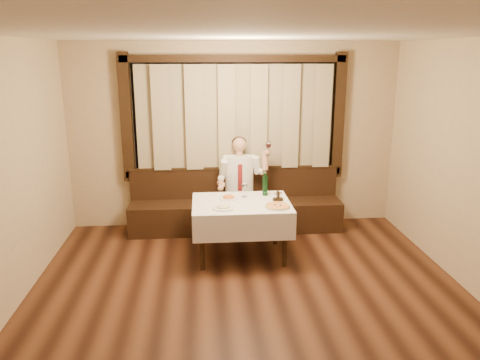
{
  "coord_description": "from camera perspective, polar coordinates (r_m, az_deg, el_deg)",
  "views": [
    {
      "loc": [
        -0.5,
        -4.07,
        2.63
      ],
      "look_at": [
        0.0,
        1.9,
        1.0
      ],
      "focal_mm": 35.0,
      "sensor_mm": 36.0,
      "label": 1
    }
  ],
  "objects": [
    {
      "name": "pasta_red",
      "position": [
        6.22,
        -1.41,
        -1.96
      ],
      "size": [
        0.26,
        0.26,
        0.09
      ],
      "rotation": [
        0.0,
        0.0,
        -0.0
      ],
      "color": "white",
      "rests_on": "dining_table"
    },
    {
      "name": "dining_table",
      "position": [
        6.12,
        0.16,
        -3.65
      ],
      "size": [
        1.27,
        0.97,
        0.76
      ],
      "color": "black",
      "rests_on": "ground"
    },
    {
      "name": "pasta_cream",
      "position": [
        5.83,
        -2.06,
        -3.15
      ],
      "size": [
        0.27,
        0.27,
        0.09
      ],
      "rotation": [
        0.0,
        0.0,
        -0.18
      ],
      "color": "white",
      "rests_on": "dining_table"
    },
    {
      "name": "room",
      "position": [
        5.19,
        0.84,
        2.63
      ],
      "size": [
        5.01,
        6.01,
        2.81
      ],
      "color": "black",
      "rests_on": "ground"
    },
    {
      "name": "cruet_caddy",
      "position": [
        6.14,
        4.64,
        -2.13
      ],
      "size": [
        0.13,
        0.09,
        0.13
      ],
      "rotation": [
        0.0,
        0.0,
        0.21
      ],
      "color": "black",
      "rests_on": "dining_table"
    },
    {
      "name": "table_wine_glass",
      "position": [
        6.24,
        0.55,
        -0.77
      ],
      "size": [
        0.08,
        0.08,
        0.21
      ],
      "rotation": [
        0.0,
        0.0,
        0.28
      ],
      "color": "white",
      "rests_on": "dining_table"
    },
    {
      "name": "seated_man",
      "position": [
        6.96,
        0.03,
        0.26
      ],
      "size": [
        0.79,
        0.59,
        1.44
      ],
      "color": "black",
      "rests_on": "ground"
    },
    {
      "name": "pizza",
      "position": [
        5.9,
        4.59,
        -3.19
      ],
      "size": [
        0.33,
        0.33,
        0.03
      ],
      "rotation": [
        0.0,
        0.0,
        -0.38
      ],
      "color": "white",
      "rests_on": "dining_table"
    },
    {
      "name": "banquette",
      "position": [
        7.19,
        -0.55,
        -3.58
      ],
      "size": [
        3.2,
        0.61,
        0.94
      ],
      "color": "black",
      "rests_on": "ground"
    },
    {
      "name": "green_bottle",
      "position": [
        6.34,
        3.08,
        -0.67
      ],
      "size": [
        0.07,
        0.07,
        0.33
      ],
      "rotation": [
        0.0,
        0.0,
        -0.09
      ],
      "color": "#0D3D16",
      "rests_on": "dining_table"
    }
  ]
}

